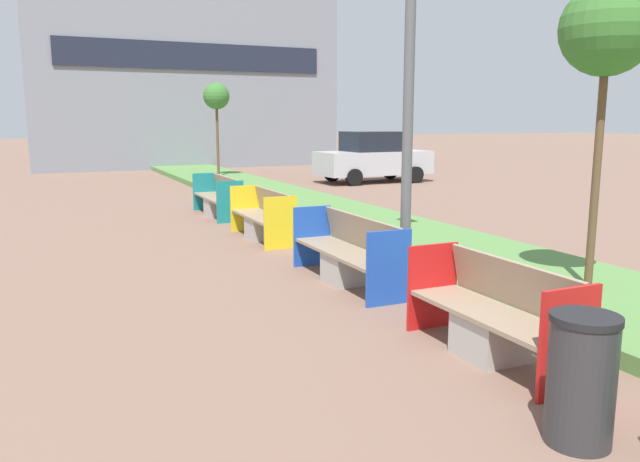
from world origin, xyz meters
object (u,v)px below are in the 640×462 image
(sapling_tree_far, at_px, (216,97))
(bench_red_frame, at_px, (493,321))
(litter_bin, at_px, (581,379))
(bench_yellow_frame, at_px, (263,220))
(sapling_tree_near, at_px, (607,32))
(bench_teal_frame, at_px, (219,200))
(bench_blue_frame, at_px, (348,256))
(parked_car_distant, at_px, (373,157))

(sapling_tree_far, bearing_deg, bench_red_frame, -97.21)
(litter_bin, bearing_deg, bench_yellow_frame, 86.37)
(bench_red_frame, height_order, bench_yellow_frame, same)
(sapling_tree_far, bearing_deg, bench_yellow_frame, -101.16)
(bench_red_frame, xyz_separation_m, sapling_tree_near, (2.36, 1.02, 2.92))
(bench_red_frame, height_order, sapling_tree_near, sapling_tree_near)
(bench_teal_frame, bearing_deg, sapling_tree_near, -75.24)
(bench_teal_frame, height_order, litter_bin, litter_bin)
(bench_blue_frame, distance_m, bench_teal_frame, 6.87)
(sapling_tree_near, xyz_separation_m, sapling_tree_far, (0.00, 17.61, -0.19))
(sapling_tree_near, height_order, sapling_tree_far, sapling_tree_near)
(bench_teal_frame, height_order, sapling_tree_far, sapling_tree_far)
(bench_red_frame, distance_m, bench_blue_frame, 3.08)
(bench_blue_frame, height_order, sapling_tree_near, sapling_tree_near)
(bench_blue_frame, distance_m, parked_car_distant, 14.61)
(bench_blue_frame, bearing_deg, sapling_tree_far, 81.39)
(bench_blue_frame, distance_m, sapling_tree_near, 4.27)
(bench_teal_frame, distance_m, sapling_tree_far, 9.39)
(bench_blue_frame, xyz_separation_m, bench_yellow_frame, (-0.00, 3.61, -0.01))
(bench_teal_frame, xyz_separation_m, sapling_tree_near, (2.35, -8.93, 2.91))
(bench_yellow_frame, relative_size, sapling_tree_near, 0.54)
(litter_bin, bearing_deg, sapling_tree_far, 81.88)
(bench_red_frame, xyz_separation_m, parked_car_distant, (7.41, 15.66, 0.55))
(bench_red_frame, bearing_deg, litter_bin, -108.55)
(sapling_tree_near, bearing_deg, litter_bin, -138.18)
(bench_yellow_frame, bearing_deg, parked_car_distant, 50.44)
(sapling_tree_far, bearing_deg, bench_blue_frame, -98.61)
(bench_blue_frame, xyz_separation_m, sapling_tree_near, (2.35, -2.06, 2.91))
(sapling_tree_near, bearing_deg, bench_teal_frame, 104.76)
(bench_yellow_frame, distance_m, litter_bin, 8.26)
(bench_teal_frame, relative_size, parked_car_distant, 0.54)
(bench_teal_frame, distance_m, sapling_tree_near, 9.68)
(bench_yellow_frame, height_order, litter_bin, litter_bin)
(bench_teal_frame, bearing_deg, sapling_tree_far, 74.82)
(bench_blue_frame, relative_size, bench_yellow_frame, 1.14)
(bench_yellow_frame, relative_size, bench_teal_frame, 0.91)
(bench_teal_frame, bearing_deg, litter_bin, -92.62)
(bench_blue_frame, relative_size, parked_car_distant, 0.56)
(bench_red_frame, relative_size, parked_car_distant, 0.47)
(bench_teal_frame, bearing_deg, parked_car_distant, 37.63)
(litter_bin, height_order, sapling_tree_near, sapling_tree_near)
(bench_red_frame, distance_m, bench_yellow_frame, 6.69)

